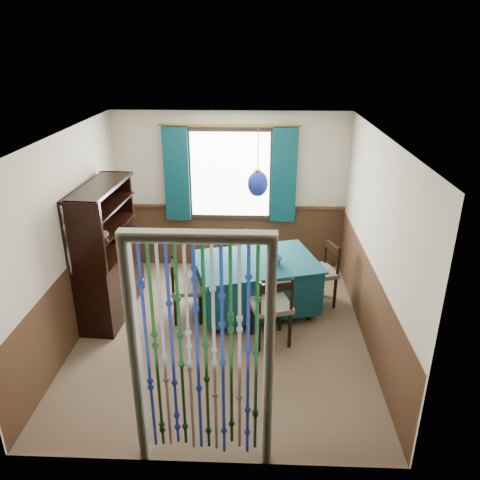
{
  "coord_description": "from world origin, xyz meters",
  "views": [
    {
      "loc": [
        0.43,
        -5.02,
        3.43
      ],
      "look_at": [
        0.21,
        0.43,
        1.11
      ],
      "focal_mm": 35.0,
      "sensor_mm": 36.0,
      "label": 1
    }
  ],
  "objects_px": {
    "vase_table": "(274,257)",
    "bowl_shelf": "(100,236)",
    "chair_far": "(240,259)",
    "vase_sideboard": "(118,233)",
    "chair_left": "(185,288)",
    "dining_table": "(256,282)",
    "chair_near": "(271,307)",
    "chair_right": "(320,272)",
    "sideboard": "(109,270)",
    "pendant_lamp": "(258,183)"
  },
  "relations": [
    {
      "from": "dining_table",
      "to": "chair_near",
      "type": "xyz_separation_m",
      "value": [
        0.19,
        -0.73,
        0.06
      ]
    },
    {
      "from": "sideboard",
      "to": "bowl_shelf",
      "type": "bearing_deg",
      "value": -76.42
    },
    {
      "from": "dining_table",
      "to": "sideboard",
      "type": "relative_size",
      "value": 1.02
    },
    {
      "from": "vase_table",
      "to": "bowl_shelf",
      "type": "xyz_separation_m",
      "value": [
        -2.13,
        -0.32,
        0.4
      ]
    },
    {
      "from": "chair_far",
      "to": "bowl_shelf",
      "type": "xyz_separation_m",
      "value": [
        -1.66,
        -1.1,
        0.8
      ]
    },
    {
      "from": "chair_far",
      "to": "chair_near",
      "type": "bearing_deg",
      "value": 77.86
    },
    {
      "from": "sideboard",
      "to": "vase_table",
      "type": "distance_m",
      "value": 2.21
    },
    {
      "from": "chair_right",
      "to": "vase_sideboard",
      "type": "bearing_deg",
      "value": 69.32
    },
    {
      "from": "chair_near",
      "to": "vase_table",
      "type": "distance_m",
      "value": 0.74
    },
    {
      "from": "pendant_lamp",
      "to": "chair_right",
      "type": "bearing_deg",
      "value": 15.13
    },
    {
      "from": "chair_right",
      "to": "vase_table",
      "type": "distance_m",
      "value": 0.82
    },
    {
      "from": "sideboard",
      "to": "vase_table",
      "type": "xyz_separation_m",
      "value": [
        2.19,
        -0.01,
        0.24
      ]
    },
    {
      "from": "bowl_shelf",
      "to": "vase_sideboard",
      "type": "height_order",
      "value": "bowl_shelf"
    },
    {
      "from": "sideboard",
      "to": "bowl_shelf",
      "type": "height_order",
      "value": "sideboard"
    },
    {
      "from": "sideboard",
      "to": "vase_table",
      "type": "height_order",
      "value": "sideboard"
    },
    {
      "from": "chair_near",
      "to": "chair_far",
      "type": "xyz_separation_m",
      "value": [
        -0.44,
        1.43,
        -0.05
      ]
    },
    {
      "from": "vase_table",
      "to": "bowl_shelf",
      "type": "relative_size",
      "value": 0.83
    },
    {
      "from": "dining_table",
      "to": "chair_right",
      "type": "height_order",
      "value": "chair_right"
    },
    {
      "from": "vase_sideboard",
      "to": "chair_left",
      "type": "bearing_deg",
      "value": -28.53
    },
    {
      "from": "chair_right",
      "to": "vase_table",
      "type": "height_order",
      "value": "vase_table"
    },
    {
      "from": "dining_table",
      "to": "vase_sideboard",
      "type": "height_order",
      "value": "vase_sideboard"
    },
    {
      "from": "chair_far",
      "to": "chair_left",
      "type": "distance_m",
      "value": 1.14
    },
    {
      "from": "chair_right",
      "to": "vase_table",
      "type": "xyz_separation_m",
      "value": [
        -0.66,
        -0.32,
        0.37
      ]
    },
    {
      "from": "chair_far",
      "to": "chair_right",
      "type": "distance_m",
      "value": 1.23
    },
    {
      "from": "chair_left",
      "to": "dining_table",
      "type": "bearing_deg",
      "value": 96.29
    },
    {
      "from": "vase_table",
      "to": "bowl_shelf",
      "type": "distance_m",
      "value": 2.19
    },
    {
      "from": "chair_right",
      "to": "pendant_lamp",
      "type": "bearing_deg",
      "value": 85.8
    },
    {
      "from": "vase_table",
      "to": "chair_left",
      "type": "bearing_deg",
      "value": -172.93
    },
    {
      "from": "vase_sideboard",
      "to": "bowl_shelf",
      "type": "bearing_deg",
      "value": -90.0
    },
    {
      "from": "chair_near",
      "to": "chair_left",
      "type": "bearing_deg",
      "value": 139.63
    },
    {
      "from": "vase_sideboard",
      "to": "chair_near",
      "type": "bearing_deg",
      "value": -26.36
    },
    {
      "from": "vase_table",
      "to": "chair_far",
      "type": "bearing_deg",
      "value": 121.63
    },
    {
      "from": "pendant_lamp",
      "to": "vase_table",
      "type": "height_order",
      "value": "pendant_lamp"
    },
    {
      "from": "vase_table",
      "to": "vase_sideboard",
      "type": "distance_m",
      "value": 2.17
    },
    {
      "from": "chair_right",
      "to": "chair_near",
      "type": "bearing_deg",
      "value": 124.84
    },
    {
      "from": "dining_table",
      "to": "chair_right",
      "type": "relative_size",
      "value": 1.98
    },
    {
      "from": "chair_right",
      "to": "bowl_shelf",
      "type": "xyz_separation_m",
      "value": [
        -2.79,
        -0.64,
        0.76
      ]
    },
    {
      "from": "dining_table",
      "to": "bowl_shelf",
      "type": "distance_m",
      "value": 2.11
    },
    {
      "from": "pendant_lamp",
      "to": "chair_far",
      "type": "bearing_deg",
      "value": 109.85
    },
    {
      "from": "chair_near",
      "to": "chair_right",
      "type": "relative_size",
      "value": 1.02
    },
    {
      "from": "chair_right",
      "to": "vase_table",
      "type": "relative_size",
      "value": 4.88
    },
    {
      "from": "pendant_lamp",
      "to": "bowl_shelf",
      "type": "xyz_separation_m",
      "value": [
        -1.91,
        -0.4,
        -0.56
      ]
    },
    {
      "from": "chair_left",
      "to": "vase_table",
      "type": "relative_size",
      "value": 4.52
    },
    {
      "from": "chair_near",
      "to": "chair_right",
      "type": "bearing_deg",
      "value": 38.18
    },
    {
      "from": "chair_far",
      "to": "vase_sideboard",
      "type": "height_order",
      "value": "vase_sideboard"
    },
    {
      "from": "chair_near",
      "to": "vase_sideboard",
      "type": "bearing_deg",
      "value": 137.65
    },
    {
      "from": "chair_left",
      "to": "chair_right",
      "type": "distance_m",
      "value": 1.88
    },
    {
      "from": "sideboard",
      "to": "bowl_shelf",
      "type": "xyz_separation_m",
      "value": [
        0.06,
        -0.33,
        0.63
      ]
    },
    {
      "from": "chair_right",
      "to": "dining_table",
      "type": "bearing_deg",
      "value": 85.8
    },
    {
      "from": "chair_far",
      "to": "sideboard",
      "type": "distance_m",
      "value": 1.89
    }
  ]
}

